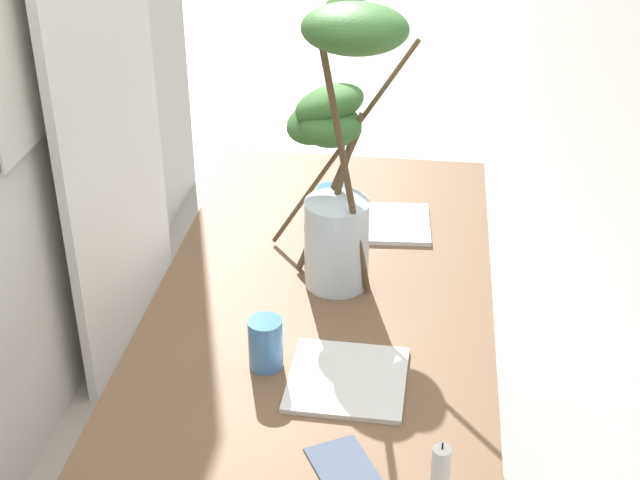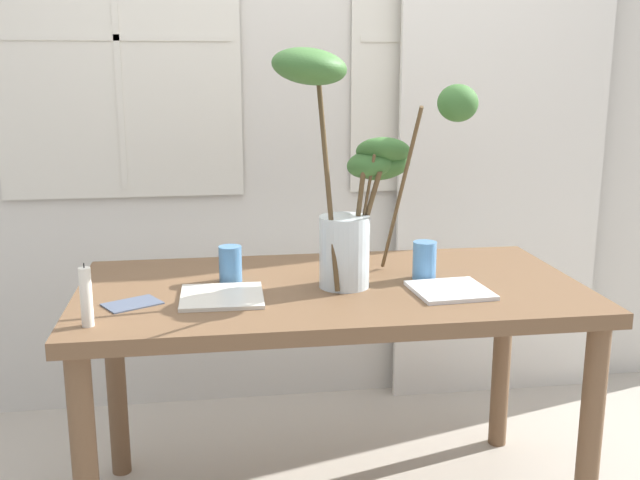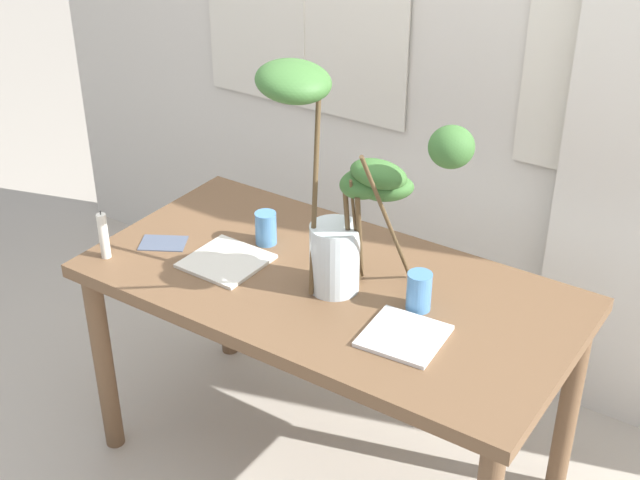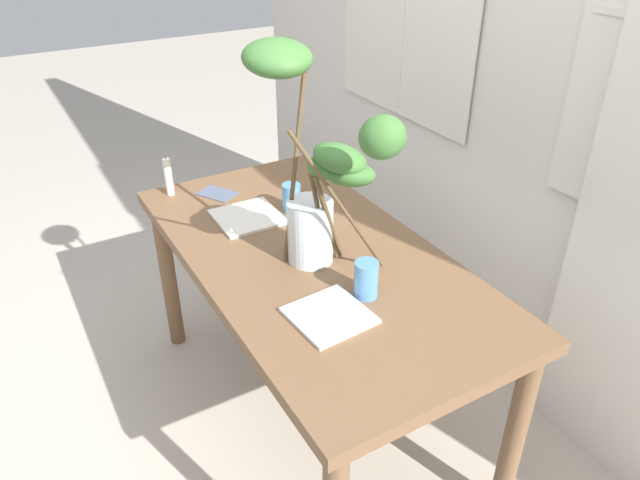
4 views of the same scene
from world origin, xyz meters
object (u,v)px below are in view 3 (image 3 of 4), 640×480
dining_table (329,307)px  drinking_glass_blue_right (419,291)px  plate_square_left (226,261)px  plate_square_right (404,336)px  pillar_candle (104,236)px  vase_with_branches (347,185)px  drinking_glass_blue_left (266,228)px

dining_table → drinking_glass_blue_right: 0.34m
dining_table → plate_square_left: plate_square_left is taller
plate_square_right → pillar_candle: size_ratio=1.29×
plate_square_right → pillar_candle: bearing=-171.9°
vase_with_branches → pillar_candle: 0.84m
plate_square_left → pillar_candle: (-0.35, -0.19, 0.07)m
dining_table → drinking_glass_blue_left: (-0.30, 0.08, 0.15)m
dining_table → plate_square_left: bearing=-165.1°
drinking_glass_blue_right → drinking_glass_blue_left: bearing=174.0°
vase_with_branches → drinking_glass_blue_left: size_ratio=6.45×
plate_square_right → plate_square_left: bearing=176.5°
vase_with_branches → pillar_candle: bearing=-161.4°
vase_with_branches → plate_square_left: (-0.41, -0.07, -0.35)m
vase_with_branches → plate_square_left: vase_with_branches is taller
plate_square_left → drinking_glass_blue_left: bearing=79.8°
dining_table → plate_square_left: size_ratio=6.47×
drinking_glass_blue_right → plate_square_left: 0.65m
dining_table → vase_with_branches: (0.07, -0.02, 0.46)m
drinking_glass_blue_left → plate_square_left: size_ratio=0.47×
dining_table → pillar_candle: size_ratio=9.12×
dining_table → vase_with_branches: bearing=-16.1°
dining_table → drinking_glass_blue_left: drinking_glass_blue_left is taller
vase_with_branches → plate_square_right: (0.26, -0.11, -0.35)m
plate_square_left → plate_square_right: bearing=-3.5°
dining_table → plate_square_right: plate_square_right is taller
vase_with_branches → plate_square_right: size_ratio=3.34×
plate_square_right → pillar_candle: pillar_candle is taller
drinking_glass_blue_right → plate_square_left: drinking_glass_blue_right is taller
drinking_glass_blue_left → plate_square_right: 0.68m
dining_table → drinking_glass_blue_right: drinking_glass_blue_right is taller
dining_table → pillar_candle: bearing=-157.9°
plate_square_left → plate_square_right: plate_square_right is taller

